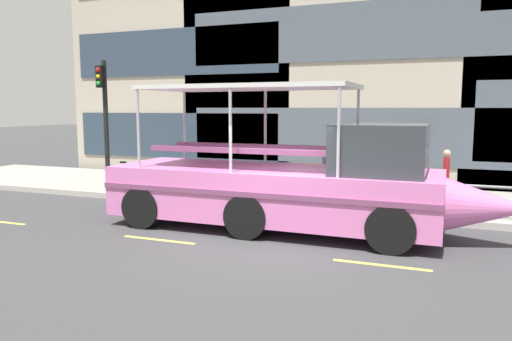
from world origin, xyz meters
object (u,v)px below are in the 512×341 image
object	(u,v)px
traffic_light_pole	(104,111)
pedestrian_mid_left	(327,169)
leaned_bicycle	(129,179)
pedestrian_near_bow	(446,172)
duck_tour_boat	(294,184)

from	to	relation	value
traffic_light_pole	pedestrian_mid_left	world-z (taller)	traffic_light_pole
traffic_light_pole	leaned_bicycle	size ratio (longest dim) A/B	2.46
leaned_bicycle	pedestrian_near_bow	size ratio (longest dim) A/B	1.12
leaned_bicycle	traffic_light_pole	bearing A→B (deg)	165.20
leaned_bicycle	pedestrian_near_bow	distance (m)	9.84
duck_tour_boat	pedestrian_mid_left	world-z (taller)	duck_tour_boat
leaned_bicycle	pedestrian_mid_left	distance (m)	6.58
traffic_light_pole	leaned_bicycle	distance (m)	2.50
traffic_light_pole	pedestrian_near_bow	size ratio (longest dim) A/B	2.75
traffic_light_pole	pedestrian_mid_left	bearing A→B (deg)	1.24
duck_tour_boat	pedestrian_near_bow	bearing A→B (deg)	47.62
leaned_bicycle	duck_tour_boat	xyz separation A→B (m)	(6.43, -2.41, 0.54)
pedestrian_near_bow	pedestrian_mid_left	size ratio (longest dim) A/B	0.97
leaned_bicycle	pedestrian_near_bow	xyz separation A→B (m)	(9.74, 1.22, 0.57)
traffic_light_pole	pedestrian_near_bow	xyz separation A→B (m)	(10.87, 0.92, -1.65)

